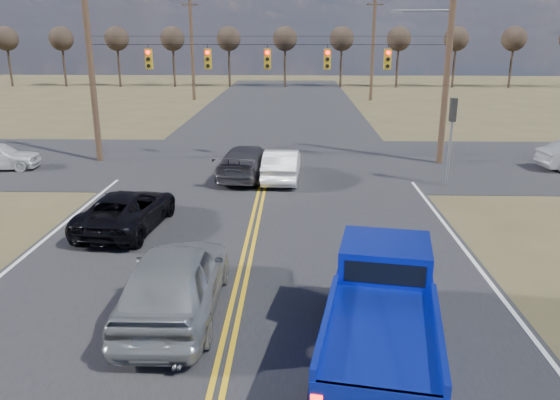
{
  "coord_description": "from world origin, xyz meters",
  "views": [
    {
      "loc": [
        1.46,
        -10.19,
        6.54
      ],
      "look_at": [
        0.98,
        6.26,
        1.5
      ],
      "focal_mm": 35.0,
      "sensor_mm": 36.0,
      "label": 1
    }
  ],
  "objects_px": {
    "silver_suv": "(175,280)",
    "white_car_queue": "(282,165)",
    "black_suv": "(127,210)",
    "pickup_truck": "(382,316)",
    "dgrey_car_queue": "(248,162)"
  },
  "relations": [
    {
      "from": "black_suv",
      "to": "white_car_queue",
      "type": "bearing_deg",
      "value": -121.76
    },
    {
      "from": "silver_suv",
      "to": "white_car_queue",
      "type": "height_order",
      "value": "silver_suv"
    },
    {
      "from": "white_car_queue",
      "to": "dgrey_car_queue",
      "type": "bearing_deg",
      "value": -13.0
    },
    {
      "from": "white_car_queue",
      "to": "silver_suv",
      "type": "bearing_deg",
      "value": 82.76
    },
    {
      "from": "dgrey_car_queue",
      "to": "pickup_truck",
      "type": "bearing_deg",
      "value": 114.09
    },
    {
      "from": "dgrey_car_queue",
      "to": "silver_suv",
      "type": "bearing_deg",
      "value": 96.48
    },
    {
      "from": "pickup_truck",
      "to": "white_car_queue",
      "type": "xyz_separation_m",
      "value": [
        -2.42,
        14.58,
        -0.32
      ]
    },
    {
      "from": "white_car_queue",
      "to": "dgrey_car_queue",
      "type": "height_order",
      "value": "dgrey_car_queue"
    },
    {
      "from": "pickup_truck",
      "to": "white_car_queue",
      "type": "bearing_deg",
      "value": 109.36
    },
    {
      "from": "pickup_truck",
      "to": "silver_suv",
      "type": "bearing_deg",
      "value": 168.32
    },
    {
      "from": "dgrey_car_queue",
      "to": "white_car_queue",
      "type": "bearing_deg",
      "value": 173.43
    },
    {
      "from": "silver_suv",
      "to": "white_car_queue",
      "type": "distance_m",
      "value": 12.94
    },
    {
      "from": "silver_suv",
      "to": "white_car_queue",
      "type": "xyz_separation_m",
      "value": [
        2.21,
        12.74,
        -0.18
      ]
    },
    {
      "from": "black_suv",
      "to": "dgrey_car_queue",
      "type": "xyz_separation_m",
      "value": [
        3.56,
        7.2,
        0.08
      ]
    },
    {
      "from": "white_car_queue",
      "to": "dgrey_car_queue",
      "type": "xyz_separation_m",
      "value": [
        -1.62,
        0.45,
        0.03
      ]
    }
  ]
}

